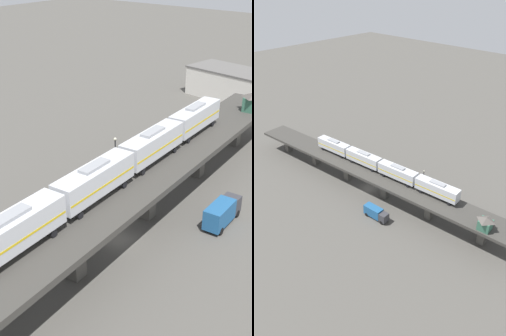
% 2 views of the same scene
% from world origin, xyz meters
% --- Properties ---
extents(ground_plane, '(400.00, 400.00, 0.00)m').
position_xyz_m(ground_plane, '(0.00, 0.00, 0.00)').
color(ground_plane, '#4C4944').
extents(elevated_viaduct, '(15.94, 92.38, 6.62)m').
position_xyz_m(elevated_viaduct, '(0.01, -0.15, 5.70)').
color(elevated_viaduct, '#393733').
rests_on(elevated_viaduct, ground).
extents(subway_train, '(6.91, 49.86, 4.45)m').
position_xyz_m(subway_train, '(-1.69, 3.40, 9.16)').
color(subway_train, silver).
rests_on(subway_train, elevated_viaduct).
extents(signal_hut, '(3.47, 3.47, 3.40)m').
position_xyz_m(signal_hut, '(-0.68, 37.38, 8.41)').
color(signal_hut, '#33604C').
rests_on(signal_hut, elevated_viaduct).
extents(street_car_black, '(2.25, 4.54, 1.89)m').
position_xyz_m(street_car_black, '(-6.76, -18.97, 0.94)').
color(street_car_black, black).
rests_on(street_car_black, ground).
extents(street_car_white, '(2.11, 4.48, 1.89)m').
position_xyz_m(street_car_white, '(-8.14, -26.07, 0.94)').
color(street_car_white, silver).
rests_on(street_car_white, ground).
extents(delivery_truck, '(2.73, 7.32, 3.20)m').
position_xyz_m(delivery_truck, '(8.10, 11.23, 1.76)').
color(delivery_truck, '#333338').
rests_on(delivery_truck, ground).
extents(street_lamp, '(0.44, 0.44, 6.94)m').
position_xyz_m(street_lamp, '(-10.98, 12.37, 4.11)').
color(street_lamp, black).
rests_on(street_lamp, ground).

